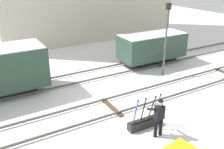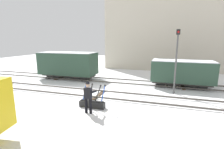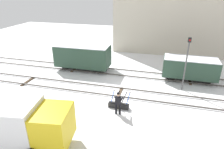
{
  "view_description": "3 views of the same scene",
  "coord_description": "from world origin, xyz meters",
  "px_view_note": "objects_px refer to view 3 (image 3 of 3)",
  "views": [
    {
      "loc": [
        -5.27,
        -9.22,
        6.28
      ],
      "look_at": [
        1.08,
        1.83,
        0.9
      ],
      "focal_mm": 39.37,
      "sensor_mm": 36.0,
      "label": 1
    },
    {
      "loc": [
        4.19,
        -10.55,
        3.81
      ],
      "look_at": [
        0.44,
        1.68,
        1.2
      ],
      "focal_mm": 26.99,
      "sensor_mm": 36.0,
      "label": 2
    },
    {
      "loc": [
        3.1,
        -14.23,
        8.16
      ],
      "look_at": [
        -0.72,
        0.22,
        1.54
      ],
      "focal_mm": 31.96,
      "sensor_mm": 36.0,
      "label": 3
    }
  ],
  "objects_px": {
    "delivery_truck": "(10,121)",
    "freight_car_far_end": "(83,56)",
    "rail_worker": "(118,102)",
    "signal_post": "(187,60)",
    "switch_lever_frame": "(119,105)",
    "freight_car_back_track": "(190,68)"
  },
  "relations": [
    {
      "from": "delivery_truck",
      "to": "freight_car_far_end",
      "type": "height_order",
      "value": "delivery_truck"
    },
    {
      "from": "switch_lever_frame",
      "to": "rail_worker",
      "type": "height_order",
      "value": "rail_worker"
    },
    {
      "from": "rail_worker",
      "to": "freight_car_back_track",
      "type": "xyz_separation_m",
      "value": [
        5.16,
        6.96,
        0.31
      ]
    },
    {
      "from": "freight_car_back_track",
      "to": "delivery_truck",
      "type": "bearing_deg",
      "value": -130.68
    },
    {
      "from": "signal_post",
      "to": "freight_car_back_track",
      "type": "distance_m",
      "value": 2.6
    },
    {
      "from": "switch_lever_frame",
      "to": "freight_car_far_end",
      "type": "distance_m",
      "value": 8.26
    },
    {
      "from": "freight_car_far_end",
      "to": "delivery_truck",
      "type": "bearing_deg",
      "value": -88.19
    },
    {
      "from": "switch_lever_frame",
      "to": "freight_car_back_track",
      "type": "xyz_separation_m",
      "value": [
        5.28,
        6.21,
        1.04
      ]
    },
    {
      "from": "freight_car_far_end",
      "to": "freight_car_back_track",
      "type": "xyz_separation_m",
      "value": [
        10.58,
        0.0,
        -0.23
      ]
    },
    {
      "from": "rail_worker",
      "to": "signal_post",
      "type": "relative_size",
      "value": 0.38
    },
    {
      "from": "rail_worker",
      "to": "signal_post",
      "type": "distance_m",
      "value": 6.89
    },
    {
      "from": "switch_lever_frame",
      "to": "delivery_truck",
      "type": "height_order",
      "value": "delivery_truck"
    },
    {
      "from": "switch_lever_frame",
      "to": "signal_post",
      "type": "bearing_deg",
      "value": 43.08
    },
    {
      "from": "switch_lever_frame",
      "to": "freight_car_back_track",
      "type": "height_order",
      "value": "freight_car_back_track"
    },
    {
      "from": "rail_worker",
      "to": "signal_post",
      "type": "xyz_separation_m",
      "value": [
        4.52,
        4.9,
        1.76
      ]
    },
    {
      "from": "rail_worker",
      "to": "freight_car_back_track",
      "type": "relative_size",
      "value": 0.36
    },
    {
      "from": "freight_car_back_track",
      "to": "switch_lever_frame",
      "type": "bearing_deg",
      "value": -129.3
    },
    {
      "from": "switch_lever_frame",
      "to": "rail_worker",
      "type": "xyz_separation_m",
      "value": [
        0.12,
        -0.75,
        0.72
      ]
    },
    {
      "from": "rail_worker",
      "to": "freight_car_far_end",
      "type": "distance_m",
      "value": 8.84
    },
    {
      "from": "freight_car_far_end",
      "to": "rail_worker",
      "type": "bearing_deg",
      "value": -52.83
    },
    {
      "from": "delivery_truck",
      "to": "signal_post",
      "type": "relative_size",
      "value": 1.46
    },
    {
      "from": "freight_car_far_end",
      "to": "signal_post",
      "type": "bearing_deg",
      "value": -12.48
    }
  ]
}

